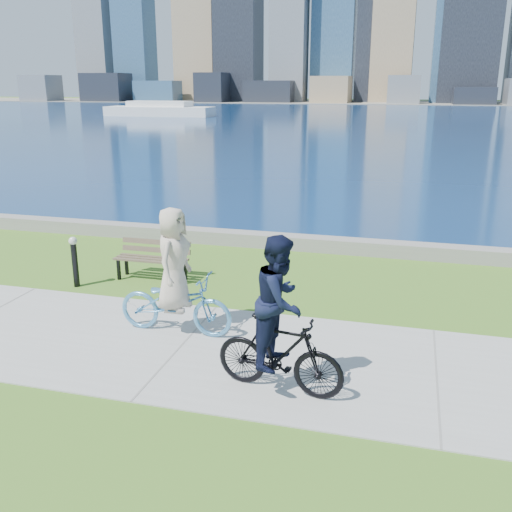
{
  "coord_description": "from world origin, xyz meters",
  "views": [
    {
      "loc": [
        3.41,
        -7.84,
        4.12
      ],
      "look_at": [
        0.79,
        1.79,
        1.1
      ],
      "focal_mm": 40.0,
      "sensor_mm": 36.0,
      "label": 1
    }
  ],
  "objects": [
    {
      "name": "bay_water",
      "position": [
        0.0,
        72.0,
        0.0
      ],
      "size": [
        320.0,
        131.0,
        0.01
      ],
      "primitive_type": "cube",
      "color": "navy",
      "rests_on": "ground"
    },
    {
      "name": "park_bench",
      "position": [
        -1.89,
        3.06,
        0.51
      ],
      "size": [
        1.62,
        0.56,
        0.84
      ],
      "rotation": [
        0.0,
        0.0,
        0.0
      ],
      "color": "black",
      "rests_on": "ground"
    },
    {
      "name": "cyclist_man",
      "position": [
        1.86,
        -0.94,
        0.96
      ],
      "size": [
        0.79,
        1.89,
        2.24
      ],
      "rotation": [
        0.0,
        0.0,
        1.43
      ],
      "color": "black",
      "rests_on": "ground"
    },
    {
      "name": "bollard_lamp",
      "position": [
        -3.25,
        2.15,
        0.62
      ],
      "size": [
        0.18,
        0.18,
        1.09
      ],
      "color": "black",
      "rests_on": "ground"
    },
    {
      "name": "seawall",
      "position": [
        0.0,
        6.2,
        0.17
      ],
      "size": [
        90.0,
        0.5,
        0.35
      ],
      "primitive_type": "cube",
      "color": "slate",
      "rests_on": "ground"
    },
    {
      "name": "ground",
      "position": [
        0.0,
        0.0,
        0.0
      ],
      "size": [
        320.0,
        320.0,
        0.0
      ],
      "primitive_type": "plane",
      "color": "#3D681B",
      "rests_on": "ground"
    },
    {
      "name": "ferry_near",
      "position": [
        -29.26,
        63.63,
        0.81
      ],
      "size": [
        14.35,
        4.1,
        1.95
      ],
      "color": "white",
      "rests_on": "ground"
    },
    {
      "name": "concrete_path",
      "position": [
        0.0,
        0.0,
        0.01
      ],
      "size": [
        80.0,
        3.5,
        0.02
      ],
      "primitive_type": "cube",
      "color": "#9B9B96",
      "rests_on": "ground"
    },
    {
      "name": "cyclist_woman",
      "position": [
        -0.29,
        0.51,
        0.83
      ],
      "size": [
        0.72,
        2.02,
        2.19
      ],
      "rotation": [
        0.0,
        0.0,
        1.56
      ],
      "color": "#549ACC",
      "rests_on": "ground"
    },
    {
      "name": "far_shore",
      "position": [
        0.0,
        130.0,
        0.06
      ],
      "size": [
        320.0,
        30.0,
        0.12
      ],
      "primitive_type": "cube",
      "color": "slate",
      "rests_on": "ground"
    }
  ]
}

